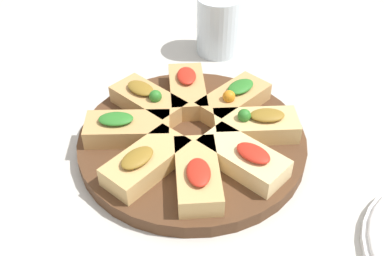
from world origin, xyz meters
The scene contains 11 objects.
ground_plane centered at (0.00, 0.00, 0.00)m, with size 3.00×3.00×0.00m, color beige.
serving_board centered at (0.00, 0.00, 0.01)m, with size 0.30×0.30×0.02m, color #51331E.
focaccia_slice_0 centered at (0.01, -0.08, 0.03)m, with size 0.06×0.11×0.04m.
focaccia_slice_1 centered at (0.06, -0.05, 0.03)m, with size 0.11×0.11×0.03m.
focaccia_slice_2 centered at (0.08, 0.01, 0.03)m, with size 0.11×0.06×0.03m.
focaccia_slice_3 centered at (0.05, 0.07, 0.03)m, with size 0.11×0.12×0.03m.
focaccia_slice_4 centered at (-0.01, 0.08, 0.03)m, with size 0.06×0.11×0.03m.
focaccia_slice_5 centered at (-0.07, 0.05, 0.03)m, with size 0.12×0.11×0.04m.
focaccia_slice_6 centered at (-0.08, -0.01, 0.03)m, with size 0.11×0.06×0.04m.
focaccia_slice_7 centered at (-0.05, -0.07, 0.03)m, with size 0.11×0.12×0.03m.
water_glass centered at (-0.20, -0.16, 0.05)m, with size 0.08×0.08×0.10m, color silver.
Camera 1 is at (0.30, 0.33, 0.41)m, focal length 42.00 mm.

